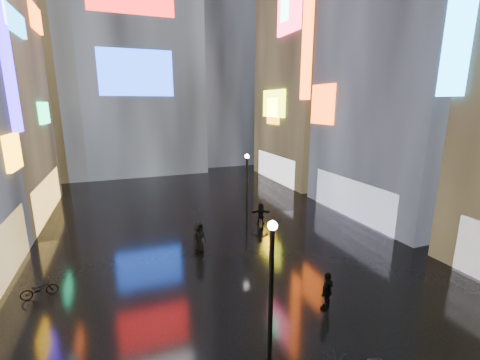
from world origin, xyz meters
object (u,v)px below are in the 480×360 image
lamp_far (247,185)px  pedestrian_3 (327,291)px  bicycle (39,289)px  lamp_near (271,288)px

lamp_far → pedestrian_3: size_ratio=3.02×
pedestrian_3 → bicycle: 12.92m
lamp_near → lamp_far: bearing=71.5°
pedestrian_3 → bicycle: size_ratio=1.13×
lamp_near → pedestrian_3: bearing=28.3°
lamp_near → lamp_far: (4.18, 12.50, 0.00)m
lamp_near → lamp_far: size_ratio=1.00×
lamp_near → lamp_far: 13.18m
lamp_far → bicycle: (-12.26, -5.20, -2.55)m
lamp_near → pedestrian_3: 4.67m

